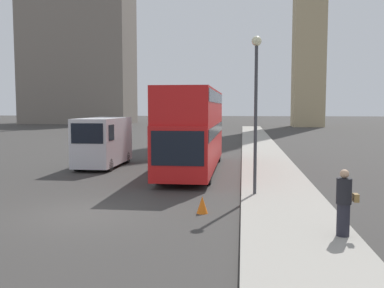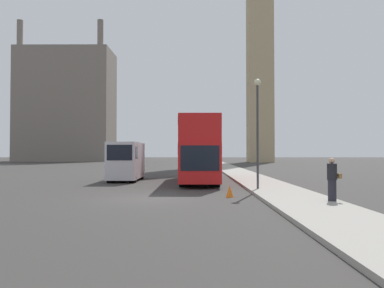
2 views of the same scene
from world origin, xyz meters
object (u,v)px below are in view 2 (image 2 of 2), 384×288
at_px(white_van, 126,161).
at_px(pedestrian, 332,179).
at_px(red_double_decker_bus, 199,148).
at_px(street_lamp, 258,117).

bearing_deg(white_van, pedestrian, -50.00).
relative_size(red_double_decker_bus, street_lamp, 1.94).
bearing_deg(red_double_decker_bus, street_lamp, -64.66).
height_order(red_double_decker_bus, street_lamp, street_lamp).
bearing_deg(street_lamp, pedestrian, -67.77).
xyz_separation_m(white_van, pedestrian, (10.34, -12.32, -0.48)).
distance_m(red_double_decker_bus, street_lamp, 7.26).
relative_size(red_double_decker_bus, pedestrian, 6.69).
height_order(red_double_decker_bus, pedestrian, red_double_decker_bus).
bearing_deg(red_double_decker_bus, white_van, 170.59).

